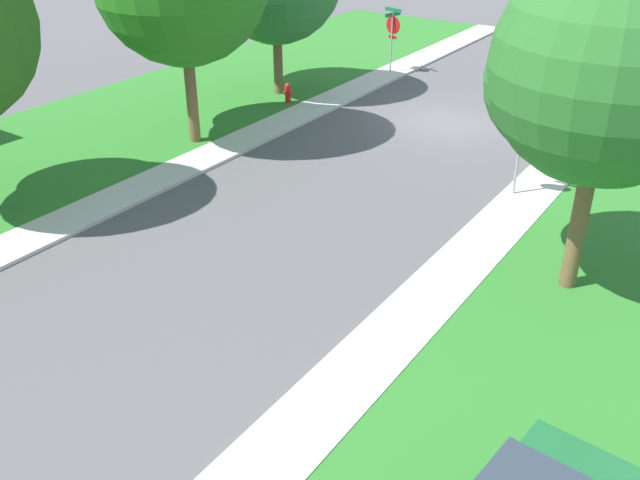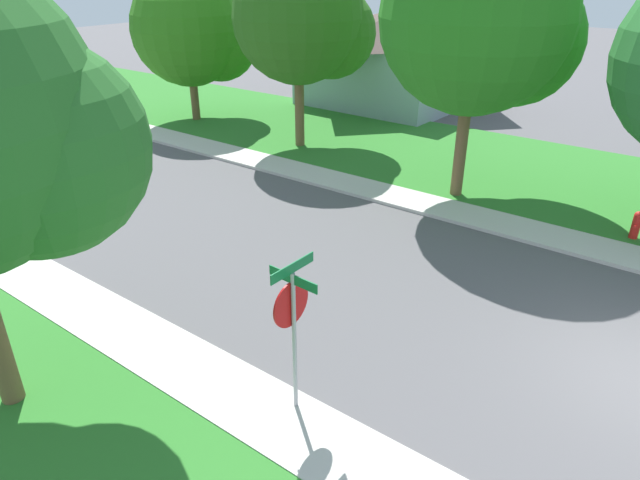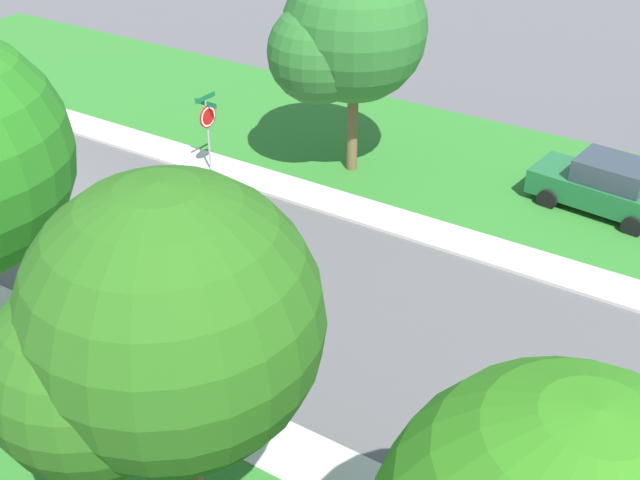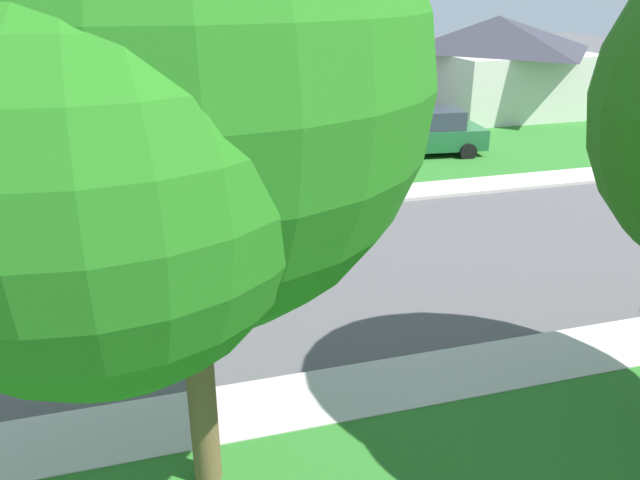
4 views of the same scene
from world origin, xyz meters
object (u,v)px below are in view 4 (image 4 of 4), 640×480
(tree_across_right, at_px, (158,104))
(car_green_near_corner, at_px, (428,133))
(tree_across_left, at_px, (212,36))
(stop_sign_far_corner, at_px, (87,160))
(house_left_setback, at_px, (495,62))

(tree_across_right, bearing_deg, car_green_near_corner, 145.80)
(tree_across_right, distance_m, tree_across_left, 13.17)
(tree_across_right, relative_size, tree_across_left, 1.11)
(car_green_near_corner, height_order, tree_across_right, tree_across_right)
(stop_sign_far_corner, height_order, car_green_near_corner, stop_sign_far_corner)
(car_green_near_corner, xyz_separation_m, house_left_setback, (-7.63, 7.14, 1.50))
(car_green_near_corner, height_order, house_left_setback, house_left_setback)
(tree_across_left, bearing_deg, stop_sign_far_corner, -56.85)
(car_green_near_corner, xyz_separation_m, tree_across_left, (2.05, -8.10, 3.83))
(tree_across_left, height_order, house_left_setback, tree_across_left)
(stop_sign_far_corner, distance_m, tree_across_right, 11.15)
(tree_across_left, distance_m, house_left_setback, 18.21)
(car_green_near_corner, xyz_separation_m, tree_across_right, (15.04, -10.22, 4.21))
(house_left_setback, bearing_deg, stop_sign_far_corner, -57.45)
(stop_sign_far_corner, relative_size, house_left_setback, 0.30)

